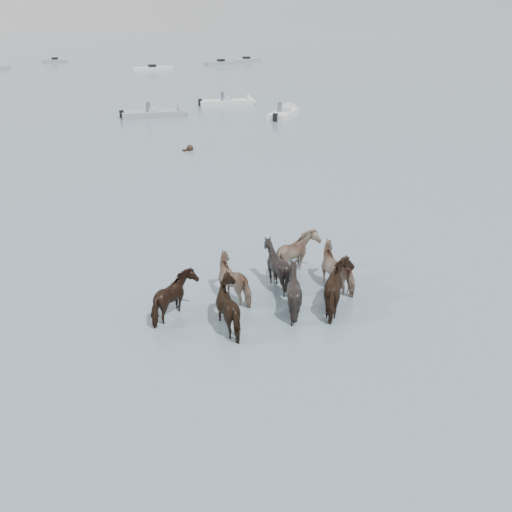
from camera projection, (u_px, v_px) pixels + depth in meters
ground at (241, 320)px, 16.06m from camera, size 400.00×400.00×0.00m
pony_herd at (278, 281)px, 16.97m from camera, size 7.12×4.37×1.60m
swimming_pony at (189, 149)px, 35.31m from camera, size 0.72×0.44×0.44m
motorboat_c at (163, 114)px, 46.49m from camera, size 5.77×3.32×1.92m
motorboat_d at (286, 113)px, 46.75m from camera, size 4.85×4.04×1.92m
motorboat_e at (235, 103)px, 51.98m from camera, size 5.52×3.68×1.92m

